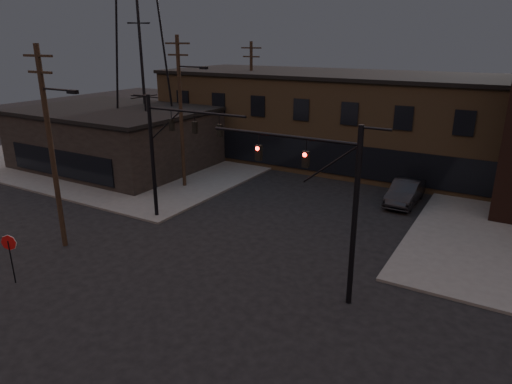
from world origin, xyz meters
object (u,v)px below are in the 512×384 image
(stop_sign, at_px, (9,248))
(traffic_signal_near, at_px, (330,194))
(traffic_signal_far, at_px, (167,145))
(car_crossing, at_px, (405,192))

(stop_sign, bearing_deg, traffic_signal_near, 25.90)
(stop_sign, bearing_deg, traffic_signal_far, 82.68)
(traffic_signal_far, bearing_deg, traffic_signal_near, -16.17)
(traffic_signal_far, height_order, stop_sign, traffic_signal_far)
(car_crossing, bearing_deg, traffic_signal_far, -137.00)
(traffic_signal_far, distance_m, car_crossing, 16.96)
(stop_sign, relative_size, car_crossing, 0.48)
(car_crossing, bearing_deg, stop_sign, -121.75)
(traffic_signal_far, relative_size, car_crossing, 1.56)
(traffic_signal_far, distance_m, stop_sign, 10.55)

